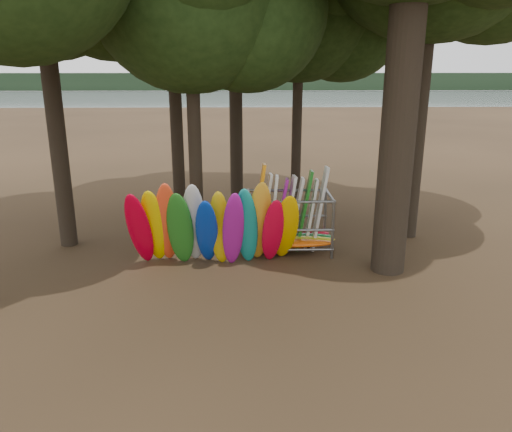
{
  "coord_description": "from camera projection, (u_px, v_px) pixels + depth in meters",
  "views": [
    {
      "loc": [
        0.08,
        -13.25,
        5.89
      ],
      "look_at": [
        0.46,
        1.5,
        1.4
      ],
      "focal_mm": 35.0,
      "sensor_mm": 36.0,
      "label": 1
    }
  ],
  "objects": [
    {
      "name": "lake",
      "position": [
        242.0,
        107.0,
        71.77
      ],
      "size": [
        160.0,
        160.0,
        0.0
      ],
      "primitive_type": "plane",
      "color": "gray",
      "rests_on": "ground"
    },
    {
      "name": "kayak_row",
      "position": [
        212.0,
        228.0,
        14.67
      ],
      "size": [
        5.04,
        2.14,
        2.97
      ],
      "color": "red",
      "rests_on": "ground"
    },
    {
      "name": "far_shore",
      "position": [
        243.0,
        82.0,
        119.01
      ],
      "size": [
        160.0,
        4.0,
        4.0
      ],
      "primitive_type": "cube",
      "color": "black",
      "rests_on": "ground"
    },
    {
      "name": "ground",
      "position": [
        241.0,
        278.0,
        14.38
      ],
      "size": [
        120.0,
        120.0,
        0.0
      ],
      "primitive_type": "plane",
      "color": "#47331E",
      "rests_on": "ground"
    },
    {
      "name": "storage_rack",
      "position": [
        289.0,
        224.0,
        16.25
      ],
      "size": [
        3.04,
        1.53,
        2.89
      ],
      "color": "slate",
      "rests_on": "ground"
    }
  ]
}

